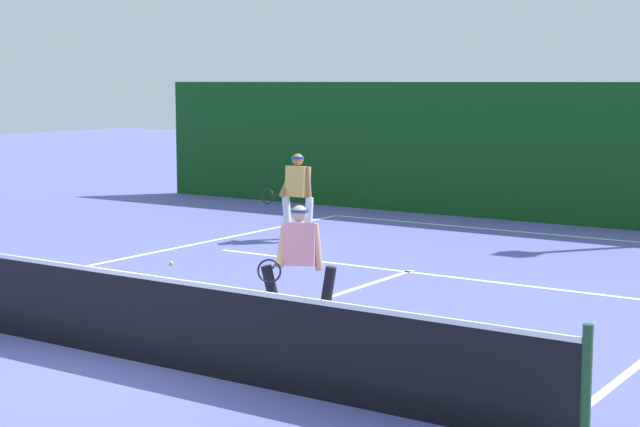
# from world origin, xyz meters

# --- Properties ---
(ground_plane) EXTENTS (80.00, 80.00, 0.00)m
(ground_plane) POSITION_xyz_m (0.00, 0.00, 0.00)
(ground_plane) COLOR #555BAA
(court_line_baseline_far) EXTENTS (9.35, 0.10, 0.01)m
(court_line_baseline_far) POSITION_xyz_m (0.00, 11.35, 0.00)
(court_line_baseline_far) COLOR white
(court_line_baseline_far) RESTS_ON ground_plane
(court_line_service) EXTENTS (7.62, 0.10, 0.01)m
(court_line_service) POSITION_xyz_m (0.00, 6.24, 0.00)
(court_line_service) COLOR white
(court_line_service) RESTS_ON ground_plane
(court_line_centre) EXTENTS (0.10, 6.40, 0.01)m
(court_line_centre) POSITION_xyz_m (0.00, 3.20, 0.00)
(court_line_centre) COLOR white
(court_line_centre) RESTS_ON ground_plane
(tennis_net) EXTENTS (10.25, 0.09, 1.10)m
(tennis_net) POSITION_xyz_m (0.00, 0.00, 0.51)
(tennis_net) COLOR #1E4723
(tennis_net) RESTS_ON ground_plane
(player_near) EXTENTS (0.92, 0.99, 1.53)m
(player_near) POSITION_xyz_m (0.63, 2.29, 0.83)
(player_near) COLOR black
(player_near) RESTS_ON ground_plane
(player_far) EXTENTS (0.81, 0.85, 1.68)m
(player_far) POSITION_xyz_m (-3.37, 7.96, 0.92)
(player_far) COLOR silver
(player_far) RESTS_ON ground_plane
(tennis_ball) EXTENTS (0.07, 0.07, 0.07)m
(tennis_ball) POSITION_xyz_m (-3.57, 4.58, 0.03)
(tennis_ball) COLOR #D1E033
(tennis_ball) RESTS_ON ground_plane
(tennis_ball_extra) EXTENTS (0.07, 0.07, 0.07)m
(tennis_ball_extra) POSITION_xyz_m (-4.02, 8.97, 0.03)
(tennis_ball_extra) COLOR #D1E033
(tennis_ball_extra) RESTS_ON ground_plane
(back_fence_windscreen) EXTENTS (21.60, 0.12, 3.03)m
(back_fence_windscreen) POSITION_xyz_m (0.00, 12.88, 1.52)
(back_fence_windscreen) COLOR #104317
(back_fence_windscreen) RESTS_ON ground_plane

